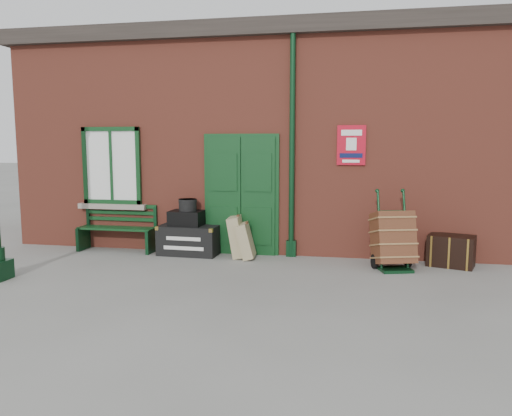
% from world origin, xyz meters
% --- Properties ---
extents(ground, '(80.00, 80.00, 0.00)m').
position_xyz_m(ground, '(0.00, 0.00, 0.00)').
color(ground, gray).
rests_on(ground, ground).
extents(station_building, '(10.30, 4.30, 4.36)m').
position_xyz_m(station_building, '(-0.00, 3.49, 2.16)').
color(station_building, '#974230').
rests_on(station_building, ground).
extents(bench, '(1.50, 0.48, 0.93)m').
position_xyz_m(bench, '(-2.74, 1.32, 0.47)').
color(bench, '#0F3918').
rests_on(bench, ground).
extents(houdini_trunk, '(1.13, 0.65, 0.55)m').
position_xyz_m(houdini_trunk, '(-1.26, 1.25, 0.28)').
color(houdini_trunk, black).
rests_on(houdini_trunk, ground).
extents(strongbox, '(0.62, 0.46, 0.28)m').
position_xyz_m(strongbox, '(-1.31, 1.25, 0.69)').
color(strongbox, black).
rests_on(strongbox, houdini_trunk).
extents(hatbox, '(0.34, 0.34, 0.22)m').
position_xyz_m(hatbox, '(-1.28, 1.25, 0.94)').
color(hatbox, black).
rests_on(hatbox, strongbox).
extents(suitcase_back, '(0.37, 0.55, 0.76)m').
position_xyz_m(suitcase_back, '(-0.32, 1.21, 0.38)').
color(suitcase_back, tan).
rests_on(suitcase_back, ground).
extents(suitcase_front, '(0.38, 0.50, 0.66)m').
position_xyz_m(suitcase_front, '(-0.14, 1.11, 0.33)').
color(suitcase_front, tan).
rests_on(suitcase_front, ground).
extents(porter_trolley, '(0.79, 0.83, 1.30)m').
position_xyz_m(porter_trolley, '(2.42, 0.84, 0.50)').
color(porter_trolley, black).
rests_on(porter_trolley, ground).
extents(dark_trunk, '(0.85, 0.69, 0.53)m').
position_xyz_m(dark_trunk, '(3.42, 1.23, 0.27)').
color(dark_trunk, black).
rests_on(dark_trunk, ground).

